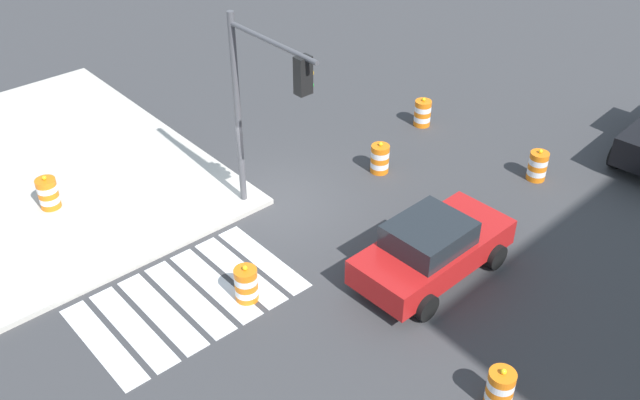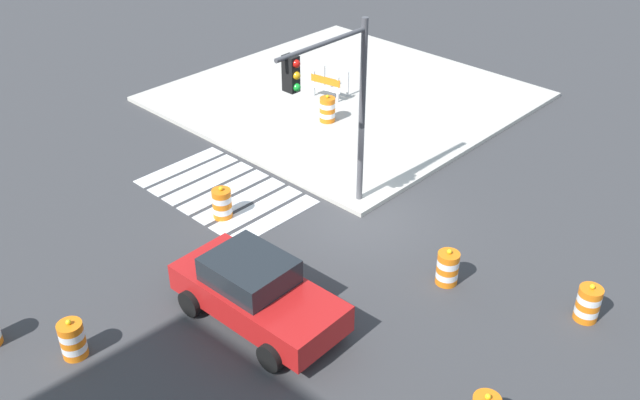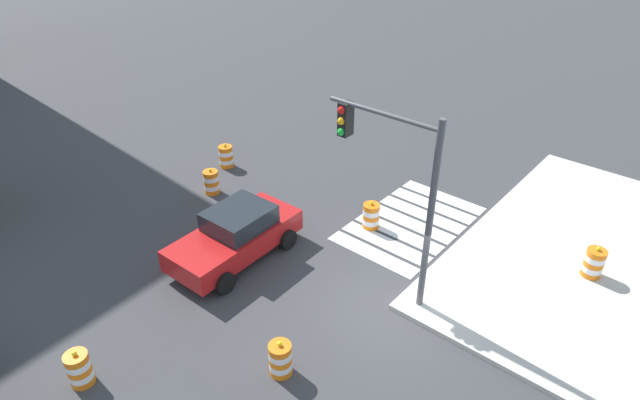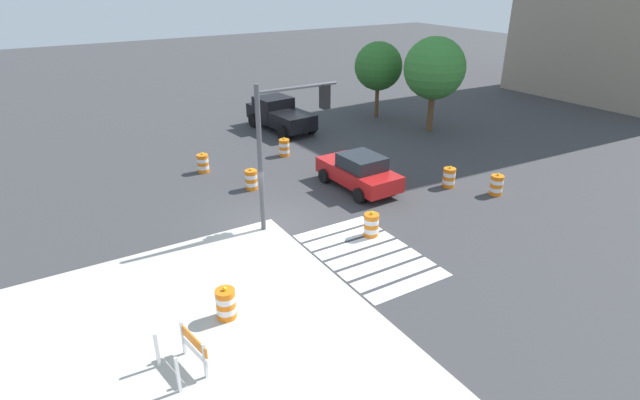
{
  "view_description": "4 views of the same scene",
  "coord_description": "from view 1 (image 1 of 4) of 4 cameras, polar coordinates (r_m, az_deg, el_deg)",
  "views": [
    {
      "loc": [
        9.95,
        13.42,
        11.64
      ],
      "look_at": [
        -0.13,
        1.88,
        1.05
      ],
      "focal_mm": 39.85,
      "sensor_mm": 36.0,
      "label": 1
    },
    {
      "loc": [
        -11.03,
        13.28,
        11.36
      ],
      "look_at": [
        -0.25,
        1.99,
        1.62
      ],
      "focal_mm": 39.93,
      "sensor_mm": 36.0,
      "label": 2
    },
    {
      "loc": [
        -9.74,
        -5.74,
        10.45
      ],
      "look_at": [
        1.19,
        3.5,
        1.6
      ],
      "focal_mm": 30.32,
      "sensor_mm": 36.0,
      "label": 3
    },
    {
      "loc": [
        16.38,
        -7.7,
        9.19
      ],
      "look_at": [
        1.51,
        1.35,
        1.25
      ],
      "focal_mm": 28.58,
      "sensor_mm": 36.0,
      "label": 4
    }
  ],
  "objects": [
    {
      "name": "ground_plane",
      "position": [
        20.37,
        -3.74,
        -0.3
      ],
      "size": [
        120.0,
        120.0,
        0.0
      ],
      "primitive_type": "plane",
      "color": "#38383A"
    },
    {
      "name": "traffic_barrel_far_curb",
      "position": [
        21.61,
        4.83,
        3.33
      ],
      "size": [
        0.56,
        0.56,
        1.02
      ],
      "color": "orange",
      "rests_on": "ground"
    },
    {
      "name": "traffic_barrel_median_far",
      "position": [
        22.15,
        17.08,
        2.64
      ],
      "size": [
        0.56,
        0.56,
        1.02
      ],
      "color": "orange",
      "rests_on": "ground"
    },
    {
      "name": "traffic_barrel_median_near",
      "position": [
        24.36,
        8.24,
        6.93
      ],
      "size": [
        0.56,
        0.56,
        1.02
      ],
      "color": "orange",
      "rests_on": "ground"
    },
    {
      "name": "traffic_barrel_crosswalk_end",
      "position": [
        15.13,
        14.25,
        -14.48
      ],
      "size": [
        0.56,
        0.56,
        1.02
      ],
      "color": "orange",
      "rests_on": "ground"
    },
    {
      "name": "sports_car",
      "position": [
        17.6,
        9.0,
        -3.83
      ],
      "size": [
        4.36,
        2.24,
        1.63
      ],
      "color": "red",
      "rests_on": "ground"
    },
    {
      "name": "traffic_light_pole",
      "position": [
        17.71,
        -4.63,
        8.65
      ],
      "size": [
        0.47,
        3.29,
        5.5
      ],
      "color": "#4C4C51",
      "rests_on": "sidewalk_corner"
    },
    {
      "name": "crosswalk_stripes",
      "position": [
        17.49,
        -10.5,
        -7.77
      ],
      "size": [
        5.1,
        3.2,
        0.02
      ],
      "color": "silver",
      "rests_on": "ground"
    },
    {
      "name": "traffic_barrel_lane_center",
      "position": [
        16.99,
        -5.95,
        -6.76
      ],
      "size": [
        0.56,
        0.56,
        1.02
      ],
      "color": "orange",
      "rests_on": "ground"
    },
    {
      "name": "traffic_barrel_on_sidewalk",
      "position": [
        21.09,
        -21.0,
        0.51
      ],
      "size": [
        0.56,
        0.56,
        1.02
      ],
      "color": "orange",
      "rests_on": "sidewalk_corner"
    }
  ]
}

